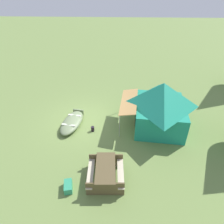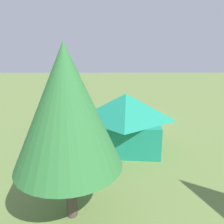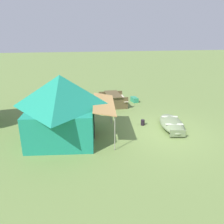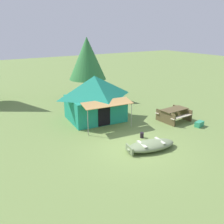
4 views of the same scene
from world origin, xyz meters
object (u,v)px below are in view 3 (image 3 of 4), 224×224
picnic_table (113,98)px  fuel_can (143,123)px  canvas_cabin_tent (62,106)px  cooler_box (134,100)px  beached_rowboat (172,124)px

picnic_table → fuel_can: size_ratio=6.24×
canvas_cabin_tent → cooler_box: canvas_cabin_tent is taller
picnic_table → beached_rowboat: bearing=-149.0°
beached_rowboat → cooler_box: bearing=10.0°
fuel_can → picnic_table: bearing=16.7°
beached_rowboat → canvas_cabin_tent: canvas_cabin_tent is taller
cooler_box → fuel_can: (-3.81, 0.52, -0.01)m
beached_rowboat → picnic_table: picnic_table is taller
beached_rowboat → picnic_table: 4.39m
canvas_cabin_tent → picnic_table: (3.96, -2.79, -0.95)m
fuel_can → beached_rowboat: bearing=-111.4°
beached_rowboat → picnic_table: size_ratio=1.46×
beached_rowboat → canvas_cabin_tent: (-0.21, 5.05, 1.21)m
beached_rowboat → cooler_box: beached_rowboat is taller
picnic_table → cooler_box: bearing=-69.7°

